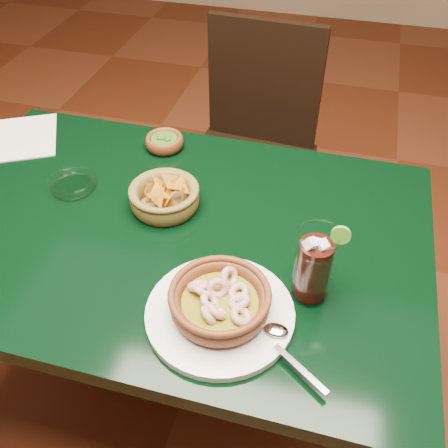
% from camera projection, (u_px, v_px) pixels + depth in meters
% --- Properties ---
extents(ground, '(7.00, 7.00, 0.00)m').
position_uv_depth(ground, '(185.00, 389.00, 1.68)').
color(ground, '#471C0C').
rests_on(ground, ground).
extents(dining_table, '(1.20, 0.80, 0.75)m').
position_uv_depth(dining_table, '(172.00, 256.00, 1.24)').
color(dining_table, black).
rests_on(dining_table, ground).
extents(dining_chair, '(0.46, 0.46, 0.94)m').
position_uv_depth(dining_chair, '(252.00, 148.00, 1.82)').
color(dining_chair, black).
rests_on(dining_chair, ground).
extents(shrimp_plate, '(0.37, 0.29, 0.08)m').
position_uv_depth(shrimp_plate, '(220.00, 305.00, 0.96)').
color(shrimp_plate, silver).
rests_on(shrimp_plate, dining_table).
extents(chip_basket, '(0.20, 0.20, 0.11)m').
position_uv_depth(chip_basket, '(165.00, 197.00, 1.20)').
color(chip_basket, brown).
rests_on(chip_basket, dining_table).
extents(guacamole_ramekin, '(0.13, 0.13, 0.04)m').
position_uv_depth(guacamole_ramekin, '(164.00, 142.00, 1.40)').
color(guacamole_ramekin, '#542712').
rests_on(guacamole_ramekin, dining_table).
extents(cola_drink, '(0.17, 0.17, 0.19)m').
position_uv_depth(cola_drink, '(314.00, 265.00, 0.97)').
color(cola_drink, white).
rests_on(cola_drink, dining_table).
extents(glass_ashtray, '(0.13, 0.13, 0.03)m').
position_uv_depth(glass_ashtray, '(73.00, 183.00, 1.27)').
color(glass_ashtray, white).
rests_on(glass_ashtray, dining_table).
extents(paper_menu, '(0.26, 0.28, 0.00)m').
position_uv_depth(paper_menu, '(26.00, 137.00, 1.45)').
color(paper_menu, beige).
rests_on(paper_menu, dining_table).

